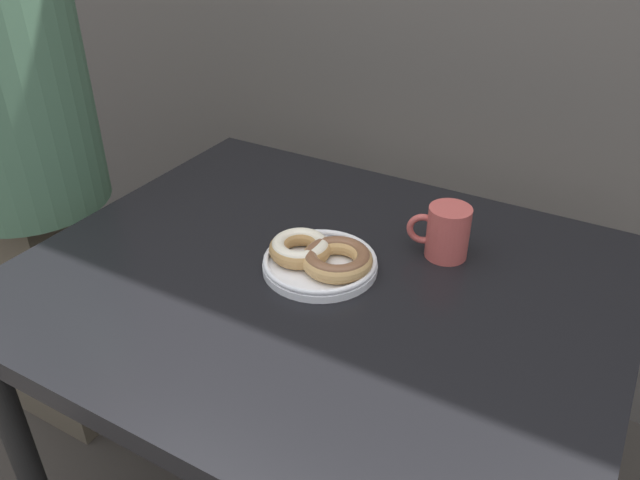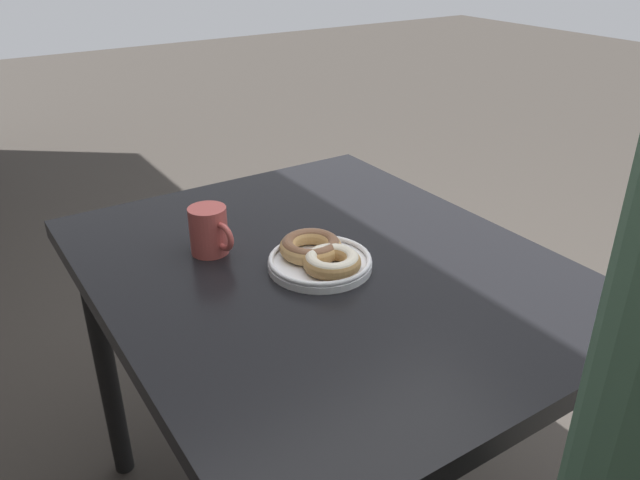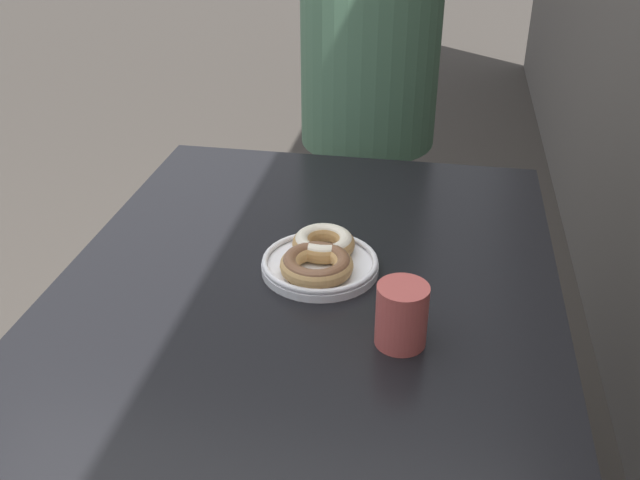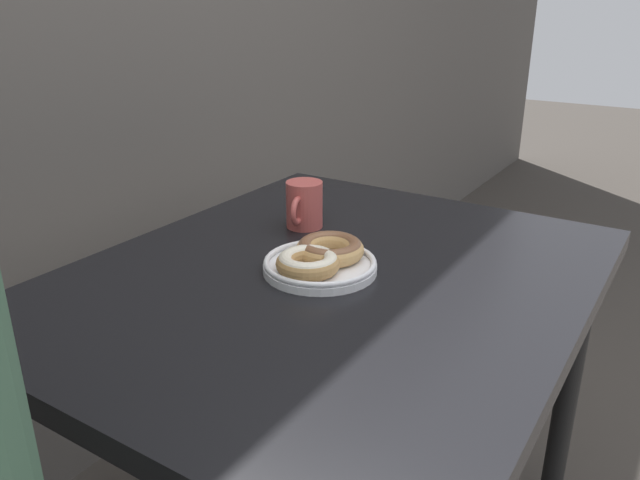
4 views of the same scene
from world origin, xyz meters
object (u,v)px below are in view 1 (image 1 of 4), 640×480
at_px(dining_table, 320,312).
at_px(donut_plate, 320,257).
at_px(coffee_mug, 446,231).
at_px(person_figure, 17,147).

distance_m(dining_table, donut_plate, 0.11).
distance_m(donut_plate, coffee_mug, 0.23).
bearing_deg(dining_table, coffee_mug, 45.37).
height_order(dining_table, person_figure, person_figure).
height_order(donut_plate, person_figure, person_figure).
xyz_separation_m(dining_table, donut_plate, (-0.01, 0.02, 0.11)).
bearing_deg(donut_plate, coffee_mug, 41.14).
bearing_deg(coffee_mug, dining_table, -134.63).
bearing_deg(person_figure, coffee_mug, 9.48).
relative_size(dining_table, person_figure, 0.69).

